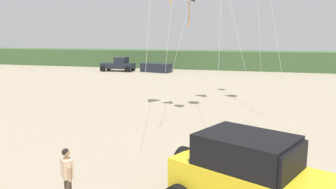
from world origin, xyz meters
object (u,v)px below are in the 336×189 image
object	(u,v)px
distant_sedan	(156,68)
distant_pickup	(119,65)
person_watching	(67,173)
jeep	(255,177)

from	to	relation	value
distant_sedan	distant_pickup	bearing A→B (deg)	-164.48
person_watching	distant_pickup	world-z (taller)	distant_pickup
distant_pickup	distant_sedan	size ratio (longest dim) A/B	1.11
jeep	distant_pickup	size ratio (longest dim) A/B	1.07
person_watching	distant_pickup	size ratio (longest dim) A/B	0.36
person_watching	distant_pickup	xyz separation A→B (m)	(-14.42, 34.77, 0.00)
person_watching	distant_pickup	distance (m)	37.65
person_watching	distant_sedan	xyz separation A→B (m)	(-8.96, 35.04, -0.34)
jeep	person_watching	xyz separation A→B (m)	(-5.08, -0.59, -0.26)
jeep	person_watching	distance (m)	5.12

